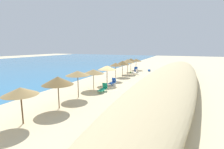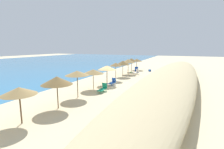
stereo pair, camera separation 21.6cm
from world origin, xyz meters
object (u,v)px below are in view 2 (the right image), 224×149
(lounge_chair_2, at_px, (137,70))
(lounge_chair_1, at_px, (103,88))
(beach_umbrella_10, at_px, (137,60))
(cooler_box, at_px, (150,70))
(beach_umbrella_7, at_px, (123,63))
(lounge_chair_4, at_px, (136,72))
(beach_umbrella_6, at_px, (116,64))
(beach_umbrella_8, at_px, (128,61))
(beach_umbrella_9, at_px, (131,60))
(beach_ball, at_px, (131,72))
(beach_umbrella_5, at_px, (107,68))
(beach_umbrella_3, at_px, (77,73))
(beach_umbrella_2, at_px, (57,81))
(beach_umbrella_4, at_px, (93,72))
(beach_umbrella_1, at_px, (19,91))
(lounge_chair_3, at_px, (112,82))

(lounge_chair_2, bearing_deg, lounge_chair_1, 70.30)
(beach_umbrella_10, xyz_separation_m, cooler_box, (-1.27, -3.16, -1.95))
(beach_umbrella_7, xyz_separation_m, lounge_chair_4, (3.10, -1.43, -1.95))
(lounge_chair_1, relative_size, lounge_chair_2, 0.95)
(beach_umbrella_7, bearing_deg, beach_umbrella_6, -178.33)
(lounge_chair_1, distance_m, cooler_box, 18.15)
(beach_umbrella_6, bearing_deg, lounge_chair_1, -169.81)
(beach_umbrella_8, bearing_deg, beach_umbrella_9, 6.27)
(cooler_box, bearing_deg, beach_ball, 139.95)
(beach_umbrella_8, bearing_deg, lounge_chair_1, -174.18)
(beach_umbrella_5, bearing_deg, beach_umbrella_3, 177.83)
(beach_umbrella_2, bearing_deg, beach_umbrella_10, 0.85)
(beach_umbrella_4, xyz_separation_m, lounge_chair_2, (15.16, -1.15, -1.71))
(beach_umbrella_3, relative_size, beach_umbrella_8, 0.96)
(beach_umbrella_1, bearing_deg, lounge_chair_2, -2.04)
(beach_umbrella_8, relative_size, lounge_chair_3, 1.89)
(beach_umbrella_10, bearing_deg, beach_ball, -177.13)
(beach_umbrella_3, bearing_deg, lounge_chair_3, -9.17)
(beach_umbrella_2, xyz_separation_m, beach_umbrella_7, (16.29, 0.28, 0.02))
(beach_umbrella_7, height_order, lounge_chair_2, beach_umbrella_7)
(beach_umbrella_2, distance_m, beach_umbrella_3, 3.32)
(beach_umbrella_5, bearing_deg, lounge_chair_3, -91.03)
(beach_umbrella_3, relative_size, beach_umbrella_10, 1.10)
(beach_umbrella_4, xyz_separation_m, beach_umbrella_6, (6.17, -0.35, 0.27))
(beach_umbrella_6, height_order, lounge_chair_3, beach_umbrella_6)
(beach_umbrella_1, relative_size, beach_umbrella_7, 0.91)
(beach_umbrella_8, bearing_deg, beach_umbrella_1, -179.93)
(beach_umbrella_1, xyz_separation_m, beach_umbrella_4, (9.89, 0.26, -0.08))
(beach_umbrella_3, bearing_deg, beach_umbrella_9, 0.81)
(beach_umbrella_6, relative_size, lounge_chair_4, 1.87)
(beach_umbrella_1, distance_m, lounge_chair_4, 22.68)
(beach_umbrella_9, relative_size, cooler_box, 6.53)
(beach_umbrella_3, bearing_deg, beach_umbrella_8, -0.28)
(lounge_chair_4, bearing_deg, lounge_chair_1, 122.53)
(beach_umbrella_5, xyz_separation_m, beach_umbrella_6, (3.21, 0.05, 0.13))
(beach_umbrella_1, xyz_separation_m, lounge_chair_3, (12.84, -0.93, -1.85))
(beach_umbrella_8, bearing_deg, lounge_chair_4, -83.20)
(beach_ball, bearing_deg, beach_umbrella_9, 16.63)
(beach_umbrella_4, xyz_separation_m, beach_umbrella_10, (18.70, -0.15, 0.02))
(beach_umbrella_10, xyz_separation_m, lounge_chair_3, (-15.74, -1.03, -1.79))
(beach_umbrella_9, distance_m, lounge_chair_1, 16.49)
(beach_umbrella_3, distance_m, lounge_chair_3, 6.78)
(beach_umbrella_10, relative_size, lounge_chair_3, 1.65)
(beach_umbrella_5, height_order, beach_umbrella_8, beach_umbrella_8)
(beach_umbrella_3, xyz_separation_m, lounge_chair_1, (2.78, -1.42, -2.06))
(beach_umbrella_9, bearing_deg, beach_umbrella_2, -178.35)
(lounge_chair_3, bearing_deg, lounge_chair_2, -86.52)
(beach_umbrella_8, distance_m, lounge_chair_4, 2.50)
(beach_umbrella_2, relative_size, beach_ball, 10.72)
(beach_umbrella_2, relative_size, beach_umbrella_10, 1.10)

